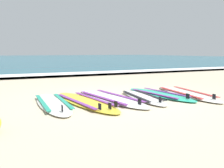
# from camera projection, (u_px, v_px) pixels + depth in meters

# --- Properties ---
(ground_plane) EXTENTS (80.00, 80.00, 0.00)m
(ground_plane) POSITION_uv_depth(u_px,v_px,m) (121.00, 98.00, 5.42)
(ground_plane) COLOR beige
(sea) EXTENTS (80.00, 60.00, 0.10)m
(sea) POSITION_uv_depth(u_px,v_px,m) (22.00, 58.00, 37.07)
(sea) COLOR #23667A
(sea) RESTS_ON ground
(wave_foam_strip) EXTENTS (80.00, 1.16, 0.11)m
(wave_foam_strip) POSITION_uv_depth(u_px,v_px,m) (65.00, 75.00, 10.50)
(wave_foam_strip) COLOR white
(wave_foam_strip) RESTS_ON ground
(surfboard_0) EXTENTS (0.58, 2.28, 0.18)m
(surfboard_0) POSITION_uv_depth(u_px,v_px,m) (53.00, 103.00, 4.76)
(surfboard_0) COLOR silver
(surfboard_0) RESTS_ON ground
(surfboard_1) EXTENTS (1.01, 2.52, 0.18)m
(surfboard_1) POSITION_uv_depth(u_px,v_px,m) (85.00, 101.00, 4.92)
(surfboard_1) COLOR yellow
(surfboard_1) RESTS_ON ground
(surfboard_2) EXTENTS (1.08, 2.63, 0.18)m
(surfboard_2) POSITION_uv_depth(u_px,v_px,m) (110.00, 98.00, 5.30)
(surfboard_2) COLOR white
(surfboard_2) RESTS_ON ground
(surfboard_3) EXTENTS (0.68, 2.03, 0.18)m
(surfboard_3) POSITION_uv_depth(u_px,v_px,m) (142.00, 97.00, 5.41)
(surfboard_3) COLOR white
(surfboard_3) RESTS_ON ground
(surfboard_4) EXTENTS (0.86, 2.26, 0.18)m
(surfboard_4) POSITION_uv_depth(u_px,v_px,m) (159.00, 94.00, 5.76)
(surfboard_4) COLOR #2DB793
(surfboard_4) RESTS_ON ground
(surfboard_5) EXTENTS (0.88, 2.50, 0.18)m
(surfboard_5) POSITION_uv_depth(u_px,v_px,m) (186.00, 93.00, 5.89)
(surfboard_5) COLOR silver
(surfboard_5) RESTS_ON ground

